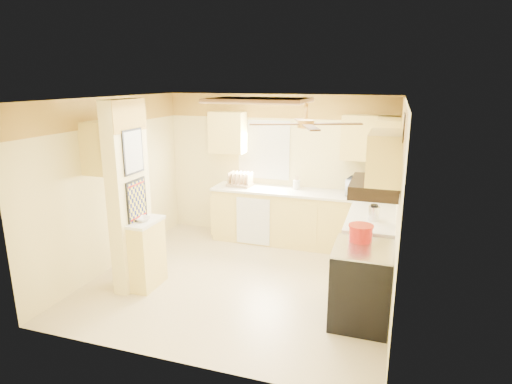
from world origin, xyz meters
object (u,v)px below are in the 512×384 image
(dutch_oven, at_px, (361,233))
(microwave, at_px, (364,188))
(stove, at_px, (361,284))
(kettle, at_px, (374,213))
(bowl, at_px, (142,219))

(dutch_oven, bearing_deg, microwave, 93.44)
(stove, distance_m, dutch_oven, 0.59)
(microwave, height_order, kettle, microwave)
(dutch_oven, bearing_deg, stove, -74.24)
(microwave, distance_m, dutch_oven, 1.94)
(stove, distance_m, bowl, 2.87)
(bowl, distance_m, kettle, 3.03)
(kettle, bearing_deg, bowl, -161.78)
(stove, bearing_deg, dutch_oven, 105.76)
(microwave, bearing_deg, bowl, 48.32)
(bowl, bearing_deg, microwave, 39.13)
(dutch_oven, height_order, kettle, kettle)
(dutch_oven, relative_size, kettle, 1.31)
(microwave, height_order, bowl, microwave)
(microwave, distance_m, bowl, 3.43)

